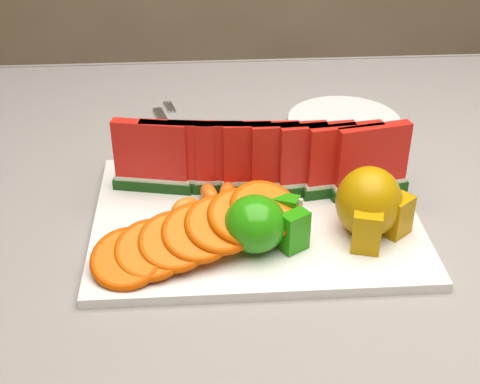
{
  "coord_description": "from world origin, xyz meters",
  "views": [
    {
      "loc": [
        -0.16,
        -0.73,
        1.23
      ],
      "look_at": [
        -0.12,
        -0.05,
        0.81
      ],
      "focal_mm": 50.0,
      "sensor_mm": 36.0,
      "label": 1
    }
  ],
  "objects_px": {
    "platter": "(256,217)",
    "side_plate": "(344,121)",
    "apple_cluster": "(261,224)",
    "fork": "(168,128)",
    "pear_cluster": "(370,205)"
  },
  "relations": [
    {
      "from": "platter",
      "to": "side_plate",
      "type": "bearing_deg",
      "value": 58.01
    },
    {
      "from": "platter",
      "to": "apple_cluster",
      "type": "xyz_separation_m",
      "value": [
        -0.0,
        -0.07,
        0.04
      ]
    },
    {
      "from": "platter",
      "to": "side_plate",
      "type": "xyz_separation_m",
      "value": [
        0.17,
        0.26,
        -0.0
      ]
    },
    {
      "from": "platter",
      "to": "fork",
      "type": "height_order",
      "value": "platter"
    },
    {
      "from": "platter",
      "to": "fork",
      "type": "bearing_deg",
      "value": 113.58
    },
    {
      "from": "apple_cluster",
      "to": "pear_cluster",
      "type": "relative_size",
      "value": 1.08
    },
    {
      "from": "apple_cluster",
      "to": "side_plate",
      "type": "height_order",
      "value": "apple_cluster"
    },
    {
      "from": "platter",
      "to": "pear_cluster",
      "type": "bearing_deg",
      "value": -19.92
    },
    {
      "from": "platter",
      "to": "apple_cluster",
      "type": "relative_size",
      "value": 3.84
    },
    {
      "from": "platter",
      "to": "apple_cluster",
      "type": "distance_m",
      "value": 0.08
    },
    {
      "from": "apple_cluster",
      "to": "side_plate",
      "type": "distance_m",
      "value": 0.37
    },
    {
      "from": "apple_cluster",
      "to": "pear_cluster",
      "type": "distance_m",
      "value": 0.13
    },
    {
      "from": "apple_cluster",
      "to": "fork",
      "type": "distance_m",
      "value": 0.35
    },
    {
      "from": "pear_cluster",
      "to": "fork",
      "type": "bearing_deg",
      "value": 128.21
    },
    {
      "from": "side_plate",
      "to": "fork",
      "type": "distance_m",
      "value": 0.28
    }
  ]
}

